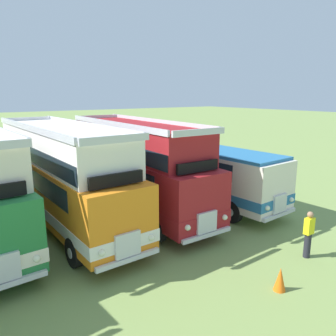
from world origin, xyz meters
name	(u,v)px	position (x,y,z in m)	size (l,w,h in m)	color
ground_plane	(69,225)	(0.00, 0.00, 0.00)	(200.00, 200.00, 0.00)	#7A934C
bus_third_in_row	(62,172)	(0.00, 0.41, 2.36)	(2.83, 11.33, 4.52)	orange
bus_fourth_in_row	(136,164)	(3.58, 0.11, 2.36)	(2.80, 10.81, 4.52)	maroon
bus_fifth_in_row	(191,166)	(7.15, 0.16, 1.76)	(3.13, 11.61, 2.99)	silver
cone_near_end	(280,279)	(3.45, -8.61, 0.37)	(0.36, 0.36, 0.73)	orange
marshal_person	(308,234)	(6.00, -7.88, 0.89)	(0.36, 0.24, 1.73)	#23232D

